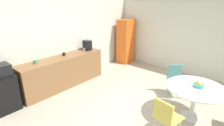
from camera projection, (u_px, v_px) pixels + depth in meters
ground_plane at (148, 114)px, 3.95m from camera, size 6.00×6.00×0.00m
wall_back at (65, 40)px, 5.35m from camera, size 6.00×0.10×2.60m
wall_side_right at (197, 37)px, 5.65m from camera, size 0.10×6.00×2.60m
counter_block at (64, 72)px, 5.15m from camera, size 2.57×0.60×0.90m
mini_fridge at (3, 93)px, 3.99m from camera, size 0.54×0.54×0.85m
locker_cabinet at (126, 41)px, 7.04m from camera, size 0.60×0.50×1.74m
round_table at (195, 92)px, 3.64m from camera, size 1.20×1.20×0.75m
chair_teal at (176, 77)px, 4.63m from camera, size 0.59×0.59×0.83m
chair_yellow at (165, 115)px, 3.08m from camera, size 0.49×0.49×0.83m
fruit_bowl at (198, 85)px, 3.59m from camera, size 0.21×0.21×0.13m
mug_white at (35, 62)px, 4.46m from camera, size 0.13×0.08×0.09m
mug_green at (85, 49)px, 5.62m from camera, size 0.13×0.08×0.09m
mug_red at (64, 54)px, 5.11m from camera, size 0.13×0.08×0.09m
coffee_maker at (87, 45)px, 5.64m from camera, size 0.20×0.24×0.32m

